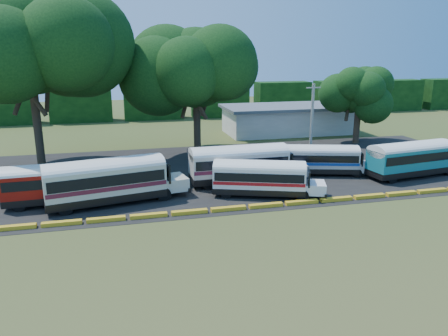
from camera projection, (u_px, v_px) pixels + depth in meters
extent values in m
plane|color=#314F1A|center=(212.00, 217.00, 31.91)|extent=(160.00, 160.00, 0.00)
cube|color=black|center=(196.00, 173.00, 43.38)|extent=(64.00, 24.00, 0.02)
cube|color=gold|center=(15.00, 227.00, 29.69)|extent=(2.70, 0.45, 0.30)
cube|color=gold|center=(62.00, 223.00, 30.38)|extent=(2.70, 0.45, 0.30)
cube|color=gold|center=(106.00, 219.00, 31.07)|extent=(2.70, 0.45, 0.30)
cube|color=gold|center=(149.00, 216.00, 31.77)|extent=(2.70, 0.45, 0.30)
cube|color=gold|center=(189.00, 212.00, 32.46)|extent=(2.70, 0.45, 0.30)
cube|color=gold|center=(228.00, 209.00, 33.15)|extent=(2.70, 0.45, 0.30)
cube|color=gold|center=(266.00, 205.00, 33.85)|extent=(2.70, 0.45, 0.30)
cube|color=gold|center=(302.00, 202.00, 34.54)|extent=(2.70, 0.45, 0.30)
cube|color=gold|center=(336.00, 199.00, 35.24)|extent=(2.70, 0.45, 0.30)
cube|color=gold|center=(369.00, 196.00, 35.93)|extent=(2.70, 0.45, 0.30)
cube|color=gold|center=(401.00, 194.00, 36.62)|extent=(2.70, 0.45, 0.30)
cube|color=gold|center=(432.00, 191.00, 37.32)|extent=(2.70, 0.45, 0.30)
cube|color=silver|center=(288.00, 120.00, 63.69)|extent=(18.00, 8.00, 3.60)
cube|color=#515458|center=(289.00, 107.00, 63.17)|extent=(19.00, 9.00, 0.40)
cube|color=black|center=(4.00, 106.00, 70.53)|extent=(10.00, 4.00, 6.00)
cube|color=black|center=(81.00, 104.00, 73.30)|extent=(10.00, 4.00, 6.00)
cube|color=black|center=(153.00, 102.00, 76.08)|extent=(10.00, 4.00, 6.00)
cube|color=black|center=(220.00, 100.00, 78.85)|extent=(10.00, 4.00, 6.00)
cube|color=black|center=(282.00, 98.00, 81.62)|extent=(10.00, 4.00, 6.00)
cube|color=black|center=(340.00, 97.00, 84.40)|extent=(10.00, 4.00, 6.00)
cube|color=black|center=(395.00, 95.00, 87.17)|extent=(10.00, 4.00, 6.00)
cube|color=black|center=(446.00, 94.00, 89.94)|extent=(10.00, 4.00, 6.00)
cylinder|color=black|center=(110.00, 197.00, 34.67)|extent=(1.00, 0.32, 0.98)
cylinder|color=black|center=(109.00, 189.00, 36.62)|extent=(1.00, 0.32, 0.98)
cylinder|color=black|center=(19.00, 206.00, 32.85)|extent=(1.00, 0.32, 0.98)
cylinder|color=black|center=(23.00, 197.00, 34.80)|extent=(1.00, 0.32, 0.98)
cube|color=black|center=(60.00, 196.00, 34.56)|extent=(8.18, 2.82, 0.54)
cube|color=#940F08|center=(58.00, 182.00, 34.25)|extent=(8.18, 2.82, 1.80)
cube|color=black|center=(58.00, 179.00, 34.19)|extent=(7.86, 2.86, 0.76)
ellipsoid|color=white|center=(57.00, 171.00, 34.01)|extent=(8.18, 2.82, 1.11)
cube|color=#940F08|center=(123.00, 187.00, 35.82)|extent=(1.87, 2.24, 0.94)
cube|color=black|center=(114.00, 176.00, 35.40)|extent=(0.25, 2.27, 1.35)
cube|color=black|center=(134.00, 191.00, 36.15)|extent=(0.28, 2.42, 0.30)
cube|color=black|center=(5.00, 202.00, 33.50)|extent=(0.28, 2.42, 0.30)
cylinder|color=black|center=(164.00, 194.00, 35.19)|extent=(1.15, 0.52, 1.11)
cylinder|color=black|center=(156.00, 186.00, 37.27)|extent=(1.15, 0.52, 1.11)
cylinder|color=black|center=(65.00, 208.00, 32.10)|extent=(1.15, 0.52, 1.11)
cylinder|color=black|center=(62.00, 199.00, 34.17)|extent=(1.15, 0.52, 1.11)
cube|color=black|center=(107.00, 195.00, 34.41)|extent=(9.48, 4.51, 0.61)
cube|color=beige|center=(105.00, 179.00, 34.06)|extent=(9.48, 4.51, 2.03)
cube|color=black|center=(105.00, 176.00, 34.00)|extent=(9.14, 4.50, 0.85)
cube|color=maroon|center=(106.00, 184.00, 34.17)|extent=(9.40, 4.53, 0.33)
ellipsoid|color=white|center=(104.00, 167.00, 33.80)|extent=(9.48, 4.51, 1.25)
cube|color=beige|center=(173.00, 183.00, 36.60)|extent=(2.44, 2.79, 1.06)
cube|color=black|center=(165.00, 171.00, 36.03)|extent=(0.66, 2.54, 1.53)
cube|color=black|center=(184.00, 186.00, 37.10)|extent=(0.73, 2.71, 0.33)
cube|color=black|center=(46.00, 205.00, 32.60)|extent=(0.73, 2.71, 0.33)
cylinder|color=black|center=(286.00, 178.00, 39.73)|extent=(1.07, 0.31, 1.07)
cylinder|color=black|center=(277.00, 171.00, 41.87)|extent=(1.07, 0.31, 1.07)
cylinder|color=black|center=(208.00, 184.00, 37.97)|extent=(1.07, 0.31, 1.07)
cylinder|color=black|center=(203.00, 177.00, 40.11)|extent=(1.07, 0.31, 1.07)
cube|color=black|center=(239.00, 176.00, 39.75)|extent=(8.80, 2.77, 0.59)
cube|color=beige|center=(239.00, 163.00, 39.42)|extent=(8.80, 2.77, 1.96)
cube|color=black|center=(239.00, 160.00, 39.35)|extent=(8.45, 2.83, 0.82)
cube|color=#5B172D|center=(239.00, 167.00, 39.52)|extent=(8.72, 2.81, 0.32)
ellipsoid|color=white|center=(239.00, 152.00, 39.16)|extent=(8.80, 2.77, 1.20)
cube|color=beige|center=(293.00, 169.00, 40.96)|extent=(1.95, 2.37, 1.02)
cube|color=black|center=(287.00, 158.00, 40.52)|extent=(0.19, 2.46, 1.47)
cube|color=black|center=(302.00, 172.00, 41.29)|extent=(0.22, 2.62, 0.32)
cube|color=black|center=(192.00, 181.00, 38.73)|extent=(0.22, 2.62, 0.32)
cylinder|color=black|center=(303.00, 196.00, 35.15)|extent=(0.95, 0.55, 0.92)
cylinder|color=black|center=(301.00, 188.00, 37.04)|extent=(0.95, 0.55, 0.92)
cylinder|color=black|center=(226.00, 193.00, 35.78)|extent=(0.95, 0.55, 0.92)
cylinder|color=black|center=(228.00, 186.00, 37.66)|extent=(0.95, 0.55, 0.92)
cube|color=black|center=(259.00, 189.00, 36.42)|extent=(7.85, 4.71, 0.50)
cube|color=white|center=(259.00, 176.00, 36.13)|extent=(7.85, 4.71, 1.68)
cube|color=black|center=(259.00, 174.00, 36.08)|extent=(7.59, 4.66, 0.70)
cube|color=#A61015|center=(259.00, 180.00, 36.22)|extent=(7.79, 4.72, 0.28)
ellipsoid|color=white|center=(259.00, 167.00, 35.91)|extent=(7.85, 4.71, 1.03)
cube|color=white|center=(315.00, 188.00, 35.89)|extent=(2.24, 2.46, 0.87)
cube|color=black|center=(308.00, 177.00, 35.71)|extent=(0.85, 2.03, 1.26)
cube|color=black|center=(324.00, 192.00, 35.90)|extent=(0.92, 2.17, 0.28)
cube|color=black|center=(215.00, 189.00, 36.82)|extent=(0.92, 2.17, 0.28)
cylinder|color=black|center=(357.00, 173.00, 41.61)|extent=(0.92, 0.49, 0.89)
cylinder|color=black|center=(352.00, 168.00, 43.44)|extent=(0.92, 0.49, 0.89)
cylinder|color=black|center=(294.00, 172.00, 41.87)|extent=(0.92, 0.49, 0.89)
cylinder|color=black|center=(292.00, 167.00, 43.70)|extent=(0.92, 0.49, 0.89)
cube|color=black|center=(319.00, 169.00, 42.64)|extent=(7.60, 4.18, 0.49)
cube|color=beige|center=(320.00, 158.00, 42.36)|extent=(7.60, 4.18, 1.62)
cube|color=black|center=(320.00, 156.00, 42.31)|extent=(7.34, 4.15, 0.68)
cube|color=navy|center=(319.00, 162.00, 42.45)|extent=(7.54, 4.19, 0.27)
ellipsoid|color=white|center=(320.00, 150.00, 42.15)|extent=(7.60, 4.18, 1.00)
cube|color=beige|center=(365.00, 167.00, 42.38)|extent=(2.08, 2.32, 0.84)
cube|color=black|center=(360.00, 158.00, 42.17)|extent=(0.70, 1.99, 1.22)
cube|color=black|center=(373.00, 170.00, 42.44)|extent=(0.77, 2.13, 0.27)
cube|color=black|center=(282.00, 169.00, 42.81)|extent=(0.77, 2.13, 0.27)
cylinder|color=black|center=(432.00, 165.00, 44.25)|extent=(1.06, 0.42, 1.03)
cylinder|color=black|center=(392.00, 178.00, 39.78)|extent=(1.06, 0.42, 1.03)
cylinder|color=black|center=(376.00, 172.00, 41.76)|extent=(1.06, 0.42, 1.03)
cube|color=black|center=(409.00, 170.00, 41.79)|extent=(8.73, 3.69, 0.57)
cube|color=#16767F|center=(411.00, 158.00, 41.47)|extent=(8.73, 3.69, 1.89)
cube|color=black|center=(411.00, 155.00, 41.41)|extent=(8.40, 3.71, 0.79)
ellipsoid|color=white|center=(412.00, 148.00, 41.22)|extent=(8.73, 3.69, 1.16)
cube|color=black|center=(446.00, 153.00, 43.05)|extent=(0.47, 2.37, 1.42)
cube|color=black|center=(374.00, 176.00, 40.34)|extent=(0.52, 2.53, 0.31)
cylinder|color=#322819|center=(38.00, 128.00, 42.65)|extent=(0.80, 0.80, 8.83)
cylinder|color=#322819|center=(48.00, 88.00, 42.35)|extent=(1.49, 3.10, 5.00)
cylinder|color=#322819|center=(24.00, 88.00, 42.20)|extent=(2.36, 2.69, 5.00)
cylinder|color=#322819|center=(28.00, 90.00, 40.40)|extent=(3.17, 0.98, 5.00)
ellipsoid|color=black|center=(28.00, 39.00, 40.44)|extent=(14.07, 14.07, 10.32)
cylinder|color=#322819|center=(197.00, 127.00, 49.62)|extent=(0.80, 0.80, 6.72)
cylinder|color=#322819|center=(207.00, 100.00, 49.56)|extent=(1.26, 2.48, 3.86)
cylinder|color=#322819|center=(187.00, 101.00, 49.41)|extent=(1.93, 2.18, 3.86)
cylinder|color=#322819|center=(197.00, 102.00, 47.61)|extent=(2.52, 0.86, 3.86)
ellipsoid|color=black|center=(196.00, 68.00, 47.91)|extent=(11.86, 11.86, 8.70)
cylinder|color=#322819|center=(357.00, 126.00, 56.61)|extent=(0.80, 0.80, 4.47)
cylinder|color=#322819|center=(365.00, 110.00, 56.80)|extent=(1.02, 1.82, 2.64)
cylinder|color=#322819|center=(348.00, 111.00, 56.66)|extent=(1.48, 1.64, 2.64)
cylinder|color=#322819|center=(362.00, 113.00, 54.85)|extent=(1.83, 0.74, 2.64)
ellipsoid|color=black|center=(360.00, 91.00, 55.43)|extent=(7.13, 7.13, 5.23)
cylinder|color=gray|center=(312.00, 122.00, 47.59)|extent=(0.30, 0.30, 8.31)
cube|color=gray|center=(314.00, 88.00, 46.61)|extent=(1.60, 0.12, 0.12)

